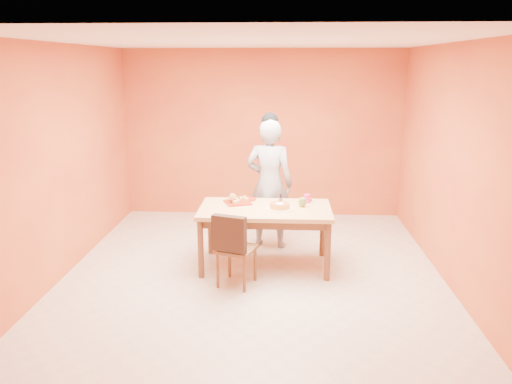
# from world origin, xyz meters

# --- Properties ---
(floor) EXTENTS (5.00, 5.00, 0.00)m
(floor) POSITION_xyz_m (0.00, 0.00, 0.00)
(floor) COLOR beige
(floor) RESTS_ON ground
(ceiling) EXTENTS (5.00, 5.00, 0.00)m
(ceiling) POSITION_xyz_m (0.00, 0.00, 2.70)
(ceiling) COLOR white
(ceiling) RESTS_ON wall_back
(wall_back) EXTENTS (4.50, 0.00, 4.50)m
(wall_back) POSITION_xyz_m (0.00, 2.50, 1.35)
(wall_back) COLOR #CA692E
(wall_back) RESTS_ON floor
(wall_left) EXTENTS (0.00, 5.00, 5.00)m
(wall_left) POSITION_xyz_m (-2.25, 0.00, 1.35)
(wall_left) COLOR #CA692E
(wall_left) RESTS_ON floor
(wall_right) EXTENTS (0.00, 5.00, 5.00)m
(wall_right) POSITION_xyz_m (2.25, 0.00, 1.35)
(wall_right) COLOR #CA692E
(wall_right) RESTS_ON floor
(dining_table) EXTENTS (1.60, 0.90, 0.76)m
(dining_table) POSITION_xyz_m (0.13, 0.25, 0.67)
(dining_table) COLOR tan
(dining_table) RESTS_ON floor
(dining_chair) EXTENTS (0.52, 0.58, 0.88)m
(dining_chair) POSITION_xyz_m (-0.17, -0.32, 0.46)
(dining_chair) COLOR brown
(dining_chair) RESTS_ON floor
(pastry_pile) EXTENTS (0.27, 0.27, 0.09)m
(pastry_pile) POSITION_xyz_m (-0.22, 0.44, 0.82)
(pastry_pile) COLOR tan
(pastry_pile) RESTS_ON pastry_platter
(person) EXTENTS (0.70, 0.52, 1.76)m
(person) POSITION_xyz_m (0.16, 0.98, 0.88)
(person) COLOR #959597
(person) RESTS_ON floor
(pastry_platter) EXTENTS (0.39, 0.39, 0.02)m
(pastry_platter) POSITION_xyz_m (-0.22, 0.44, 0.77)
(pastry_platter) COLOR maroon
(pastry_platter) RESTS_ON dining_table
(red_dinner_plate) EXTENTS (0.24, 0.24, 0.01)m
(red_dinner_plate) POSITION_xyz_m (-0.11, 0.60, 0.77)
(red_dinner_plate) COLOR maroon
(red_dinner_plate) RESTS_ON dining_table
(white_cake_plate) EXTENTS (0.36, 0.36, 0.01)m
(white_cake_plate) POSITION_xyz_m (0.31, 0.20, 0.77)
(white_cake_plate) COLOR white
(white_cake_plate) RESTS_ON dining_table
(sponge_cake) EXTENTS (0.25, 0.25, 0.06)m
(sponge_cake) POSITION_xyz_m (0.31, 0.20, 0.80)
(sponge_cake) COLOR gold
(sponge_cake) RESTS_ON white_cake_plate
(cake_server) EXTENTS (0.04, 0.23, 0.01)m
(cake_server) POSITION_xyz_m (0.32, 0.38, 0.83)
(cake_server) COLOR silver
(cake_server) RESTS_ON sponge_cake
(egg_ornament) EXTENTS (0.11, 0.10, 0.12)m
(egg_ornament) POSITION_xyz_m (0.59, 0.31, 0.82)
(egg_ornament) COLOR olive
(egg_ornament) RESTS_ON dining_table
(magenta_glass) EXTENTS (0.09, 0.09, 0.11)m
(magenta_glass) POSITION_xyz_m (0.65, 0.50, 0.81)
(magenta_glass) COLOR #DC2181
(magenta_glass) RESTS_ON dining_table
(checker_tin) EXTENTS (0.12, 0.12, 0.03)m
(checker_tin) POSITION_xyz_m (0.66, 0.60, 0.78)
(checker_tin) COLOR #331C0E
(checker_tin) RESTS_ON dining_table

